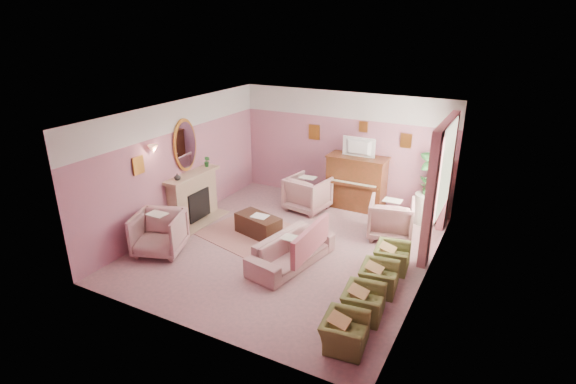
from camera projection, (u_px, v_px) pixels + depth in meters
The scene contains 48 objects.
floor at pixel (288, 247), 9.30m from camera, with size 5.50×6.00×0.01m, color gray.
ceiling at pixel (288, 113), 8.29m from camera, with size 5.50×6.00×0.01m, color white.
wall_back at pixel (343, 148), 11.27m from camera, with size 5.50×0.02×2.80m, color slate.
wall_front at pixel (188, 249), 6.33m from camera, with size 5.50×0.02×2.80m, color slate.
wall_left at pixel (179, 164), 10.00m from camera, with size 0.02×6.00×2.80m, color slate.
wall_right at pixel (431, 210), 7.60m from camera, with size 0.02×6.00×2.80m, color slate.
picture_rail_band at pixel (345, 105), 10.87m from camera, with size 5.50×0.01×0.65m, color silver.
stripe_panel at pixel (442, 202), 8.79m from camera, with size 0.01×3.00×2.15m, color #A2AA97.
fireplace_surround at pixel (193, 198), 10.40m from camera, with size 0.30×1.40×1.10m, color tan.
fireplace_inset at pixel (197, 205), 10.41m from camera, with size 0.18×0.72×0.68m, color black.
fire_ember at pixel (199, 212), 10.46m from camera, with size 0.06×0.54×0.10m, color #F5582E.
mantel_shelf at pixel (192, 175), 10.18m from camera, with size 0.40×1.55×0.07m, color tan.
hearth at pixel (202, 221), 10.51m from camera, with size 0.55×1.50×0.02m, color tan.
mirror_frame at pixel (185, 145), 10.00m from camera, with size 0.04×0.72×1.20m, color #B1732A.
mirror_glass at pixel (186, 145), 9.99m from camera, with size 0.01×0.60×1.06m, color silver.
sconce_shade at pixel (153, 149), 9.03m from camera, with size 0.20×0.20×0.16m, color #E99970.
piano at pixel (356, 183), 11.06m from camera, with size 1.40×0.60×1.30m, color #4F2813.
piano_keyshelf at pixel (352, 185), 10.75m from camera, with size 1.30×0.12×0.06m, color #4F2813.
piano_keys at pixel (352, 183), 10.73m from camera, with size 1.20×0.08×0.02m, color beige.
piano_top at pixel (358, 157), 10.82m from camera, with size 1.45×0.65×0.04m, color #4F2813.
television at pixel (358, 146), 10.68m from camera, with size 0.80×0.12×0.48m, color black.
print_back_left at pixel (314, 132), 11.47m from camera, with size 0.30×0.03×0.38m, color #B1732A.
print_back_right at pixel (406, 141), 10.42m from camera, with size 0.26×0.03×0.34m, color #B1732A.
print_back_mid at pixel (363, 127), 10.80m from camera, with size 0.22×0.03×0.26m, color #B1732A.
print_left_wall at pixel (138, 165), 8.88m from camera, with size 0.03×0.28×0.36m, color #B1732A.
window_blind at pixel (446, 168), 8.79m from camera, with size 0.03×1.40×1.80m, color silver.
curtain_left at pixel (430, 202), 8.21m from camera, with size 0.16×0.34×2.60m, color #A75260.
curtain_right at pixel (447, 173), 9.73m from camera, with size 0.16×0.34×2.60m, color #A75260.
pelmet at pixel (448, 124), 8.51m from camera, with size 0.16×2.20×0.16m, color #A75260.
mantel_plant at pixel (207, 161), 10.57m from camera, with size 0.16×0.16×0.28m, color #236027.
mantel_vase at pixel (177, 177), 9.73m from camera, with size 0.16×0.16×0.16m, color silver.
area_rug at pixel (261, 236), 9.77m from camera, with size 2.50×1.80×0.01m, color #9C635D.
coffee_table at pixel (258, 225), 9.78m from camera, with size 1.00×0.50×0.45m, color #331D13.
table_paper at pixel (260, 216), 9.68m from camera, with size 0.35×0.28×0.01m, color silver.
sofa at pixel (292, 246), 8.56m from camera, with size 0.64×1.92×0.78m, color tan.
sofa_throw at pixel (311, 240), 8.31m from camera, with size 0.10×1.46×0.53m, color #A75260.
floral_armchair_left at pixel (308, 192), 10.98m from camera, with size 0.91×0.91×0.95m, color tan.
floral_armchair_right at pixel (391, 216), 9.61m from camera, with size 0.91×0.91×0.95m, color tan.
floral_armchair_front at pixel (159, 231), 8.95m from camera, with size 0.91×0.91×0.95m, color tan.
olive_chair_a at pixel (345, 328), 6.42m from camera, with size 0.50×0.71×0.61m, color olive.
olive_chair_b at pixel (363, 298), 7.09m from camera, with size 0.50×0.71×0.61m, color olive.
olive_chair_c at pixel (379, 274), 7.77m from camera, with size 0.50×0.71×0.61m, color olive.
olive_chair_d at pixel (392, 253), 8.44m from camera, with size 0.50×0.71×0.61m, color olive.
side_table at pixel (425, 209), 10.32m from camera, with size 0.52×0.52×0.70m, color beige.
side_plant_big at pixel (428, 187), 10.13m from camera, with size 0.30×0.30×0.34m, color #236027.
side_plant_small at pixel (432, 191), 10.01m from camera, with size 0.16×0.16×0.28m, color #236027.
palm_pot at pixel (430, 215), 10.42m from camera, with size 0.34×0.34×0.34m, color #AC4838.
palm_plant at pixel (434, 179), 10.10m from camera, with size 0.76×0.76×1.44m, color #236027.
Camera 1 is at (3.87, -7.29, 4.44)m, focal length 28.00 mm.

